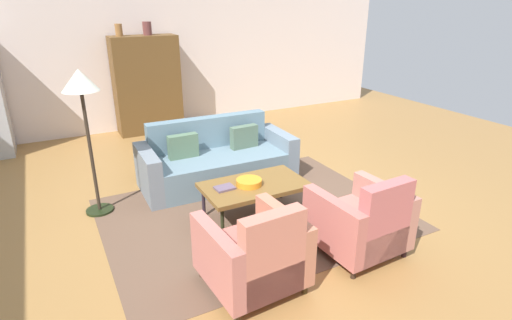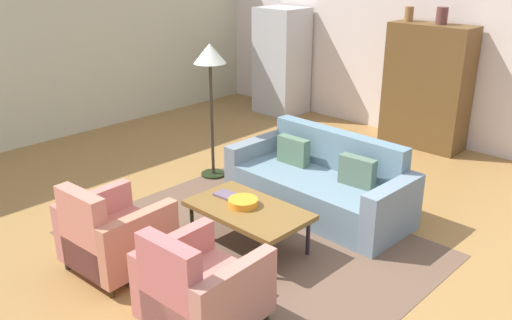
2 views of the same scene
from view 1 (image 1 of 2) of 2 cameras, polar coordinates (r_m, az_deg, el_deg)
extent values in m
plane|color=olive|center=(5.17, 3.10, -6.37)|extent=(11.85, 11.85, 0.00)
cube|color=silver|center=(8.53, -11.72, 14.23)|extent=(9.87, 0.12, 2.80)
cube|color=brown|center=(4.97, -0.48, -7.52)|extent=(3.40, 2.60, 0.01)
cube|color=slate|center=(5.74, -5.28, -1.18)|extent=(1.76, 0.94, 0.42)
cube|color=slate|center=(5.98, -6.62, 1.96)|extent=(1.74, 0.22, 0.86)
cube|color=slate|center=(6.09, 3.11, 1.24)|extent=(0.20, 0.90, 0.62)
cube|color=slate|center=(5.47, -14.72, -1.91)|extent=(0.20, 0.90, 0.62)
cube|color=#506854|center=(5.86, -1.67, 3.25)|extent=(0.41, 0.14, 0.32)
cube|color=#506D54|center=(5.57, -10.10, 1.91)|extent=(0.40, 0.12, 0.32)
cylinder|color=#271E28|center=(4.89, -7.30, -5.82)|extent=(0.04, 0.04, 0.37)
cylinder|color=#271B27|center=(5.30, 3.48, -3.41)|extent=(0.04, 0.04, 0.37)
cylinder|color=black|center=(4.43, -4.68, -8.80)|extent=(0.04, 0.04, 0.37)
cylinder|color=black|center=(4.88, 6.88, -5.85)|extent=(0.04, 0.04, 0.37)
cube|color=brown|center=(4.75, -0.22, -3.60)|extent=(1.20, 0.70, 0.05)
cylinder|color=#3A291C|center=(3.98, -7.55, -15.14)|extent=(0.05, 0.05, 0.10)
cylinder|color=#321F1D|center=(4.24, 1.07, -12.43)|extent=(0.05, 0.05, 0.10)
cylinder|color=#392D1A|center=(3.51, -2.70, -20.96)|extent=(0.05, 0.05, 0.10)
cylinder|color=#3C2C13|center=(3.79, 6.79, -17.26)|extent=(0.05, 0.05, 0.10)
cube|color=#B86257|center=(3.74, -0.61, -13.87)|extent=(0.61, 0.83, 0.30)
cube|color=#C67562|center=(3.37, 2.30, -13.32)|extent=(0.57, 0.17, 0.78)
cube|color=#BA6C63|center=(3.54, -5.50, -13.74)|extent=(0.17, 0.81, 0.56)
cube|color=#B97157|center=(3.82, 3.86, -10.73)|extent=(0.17, 0.81, 0.56)
cylinder|color=#292B1F|center=(4.45, 7.35, -10.80)|extent=(0.05, 0.05, 0.10)
cylinder|color=#292915|center=(4.85, 13.84, -8.41)|extent=(0.05, 0.05, 0.10)
cylinder|color=#301F16|center=(4.04, 13.38, -15.07)|extent=(0.05, 0.05, 0.10)
cylinder|color=#2E1B1E|center=(4.47, 19.92, -11.93)|extent=(0.05, 0.05, 0.10)
cube|color=#B96B61|center=(4.33, 13.86, -9.21)|extent=(0.60, 0.82, 0.30)
cube|color=#B86060|center=(4.02, 17.41, -8.21)|extent=(0.57, 0.16, 0.78)
cube|color=#B8665D|center=(4.06, 10.49, -8.99)|extent=(0.16, 0.80, 0.56)
cube|color=#B37466|center=(4.49, 17.18, -6.51)|extent=(0.16, 0.80, 0.56)
cylinder|color=orange|center=(4.70, -0.98, -3.11)|extent=(0.29, 0.29, 0.07)
cube|color=#614F64|center=(4.63, -4.39, -3.88)|extent=(0.22, 0.17, 0.03)
cube|color=brown|center=(8.12, -14.90, 10.03)|extent=(1.20, 0.50, 1.80)
cube|color=#452317|center=(8.31, -17.36, 10.03)|extent=(0.56, 0.01, 1.51)
cube|color=#4E2A1E|center=(8.43, -13.31, 10.58)|extent=(0.56, 0.01, 1.51)
cylinder|color=olive|center=(7.91, -18.54, 16.76)|extent=(0.13, 0.13, 0.21)
cylinder|color=brown|center=(8.01, -14.89, 17.26)|extent=(0.16, 0.16, 0.24)
cylinder|color=black|center=(5.39, -20.87, -6.51)|extent=(0.32, 0.32, 0.03)
cylinder|color=#32281F|center=(5.10, -21.95, 0.87)|extent=(0.04, 0.04, 1.45)
cone|color=silver|center=(4.89, -23.33, 10.18)|extent=(0.40, 0.40, 0.24)
camera|label=2|loc=(5.36, 60.81, 14.92)|focal=38.12mm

